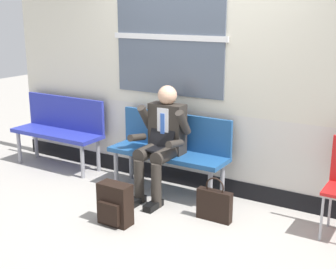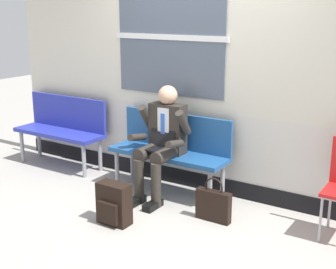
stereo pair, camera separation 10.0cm
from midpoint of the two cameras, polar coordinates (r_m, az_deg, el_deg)
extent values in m
plane|color=#9E9991|center=(4.99, -0.10, -8.89)|extent=(18.00, 18.00, 0.00)
cube|color=beige|center=(5.15, 3.99, 13.19)|extent=(5.47, 0.12, 1.87)
cube|color=beige|center=(5.36, 3.74, -0.84)|extent=(5.47, 0.12, 0.73)
cube|color=black|center=(5.51, 3.65, -5.47)|extent=(5.47, 0.14, 0.19)
cube|color=#4C5666|center=(5.31, -0.49, 11.79)|extent=(1.39, 0.02, 1.29)
cube|color=silver|center=(5.30, -0.55, 11.78)|extent=(1.47, 0.03, 0.06)
cube|color=navy|center=(5.22, -0.63, -2.42)|extent=(1.39, 0.42, 0.05)
cube|color=navy|center=(5.31, 0.40, 0.45)|extent=(1.39, 0.04, 0.41)
cylinder|color=gray|center=(5.52, -6.86, -4.17)|extent=(0.05, 0.05, 0.43)
cylinder|color=gray|center=(5.75, -5.01, -3.33)|extent=(0.05, 0.05, 0.43)
cylinder|color=gray|center=(4.90, 4.56, -6.69)|extent=(0.05, 0.05, 0.43)
cylinder|color=gray|center=(5.15, 6.09, -5.61)|extent=(0.05, 0.05, 0.43)
cube|color=#28339E|center=(6.25, -13.88, 0.13)|extent=(1.28, 0.42, 0.05)
cube|color=#28339E|center=(6.32, -12.87, 2.61)|extent=(1.28, 0.04, 0.43)
cylinder|color=gray|center=(6.63, -18.10, -1.50)|extent=(0.05, 0.05, 0.43)
cylinder|color=gray|center=(6.81, -16.20, -0.89)|extent=(0.05, 0.05, 0.43)
cylinder|color=gray|center=(5.84, -10.87, -3.23)|extent=(0.05, 0.05, 0.43)
cylinder|color=gray|center=(6.06, -8.97, -2.48)|extent=(0.05, 0.05, 0.43)
cylinder|color=#2D2823|center=(5.09, -2.94, -2.08)|extent=(0.15, 0.40, 0.15)
cylinder|color=#2D2823|center=(5.04, -4.12, -5.73)|extent=(0.11, 0.11, 0.48)
cube|color=black|center=(5.07, -4.47, -8.10)|extent=(0.10, 0.26, 0.07)
cylinder|color=#2D2823|center=(4.98, -0.84, -2.48)|extent=(0.15, 0.40, 0.15)
cylinder|color=#2D2823|center=(4.92, -2.02, -6.22)|extent=(0.11, 0.11, 0.48)
cube|color=black|center=(4.96, -2.38, -8.65)|extent=(0.10, 0.26, 0.07)
cube|color=#2D2823|center=(5.14, -0.64, 0.77)|extent=(0.40, 0.18, 0.55)
cube|color=silver|center=(5.05, -1.21, 1.09)|extent=(0.14, 0.01, 0.39)
cube|color=blue|center=(5.05, -1.25, 0.74)|extent=(0.05, 0.01, 0.33)
sphere|color=tan|center=(5.06, -0.65, 4.82)|extent=(0.21, 0.21, 0.21)
cylinder|color=#2D2823|center=(5.19, -3.30, 2.13)|extent=(0.09, 0.25, 0.30)
cylinder|color=#2D2823|center=(5.10, -4.35, -0.35)|extent=(0.08, 0.27, 0.12)
cylinder|color=#2D2823|center=(4.93, 1.29, 1.47)|extent=(0.09, 0.25, 0.30)
cylinder|color=#2D2823|center=(4.84, 0.26, -1.16)|extent=(0.08, 0.27, 0.12)
cube|color=black|center=(4.99, -2.10, -1.77)|extent=(0.30, 0.22, 0.02)
cube|color=black|center=(5.07, -1.30, -0.21)|extent=(0.30, 0.08, 0.21)
cube|color=black|center=(4.60, -7.08, -8.40)|extent=(0.33, 0.17, 0.41)
cube|color=black|center=(4.55, -7.87, -9.55)|extent=(0.23, 0.04, 0.21)
cube|color=black|center=(4.67, 5.05, -8.62)|extent=(0.36, 0.09, 0.31)
torus|color=black|center=(4.60, 5.11, -6.38)|extent=(0.19, 0.02, 0.19)
cylinder|color=#A5A5AA|center=(4.46, 17.61, -9.67)|extent=(0.02, 0.02, 0.44)
cylinder|color=#A5A5AA|center=(4.74, 18.58, -8.20)|extent=(0.02, 0.02, 0.44)
camera|label=1|loc=(0.05, -90.58, -0.16)|focal=49.98mm
camera|label=2|loc=(0.05, 89.42, 0.16)|focal=49.98mm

